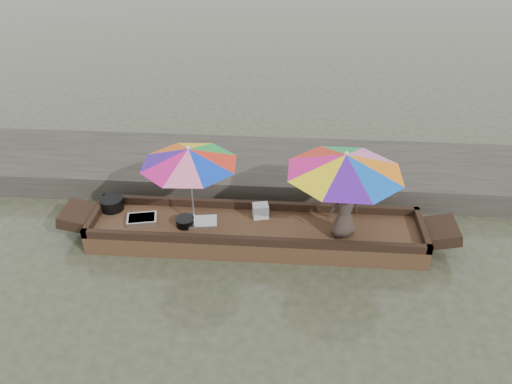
# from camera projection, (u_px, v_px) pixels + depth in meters

# --- Properties ---
(water) EXTENTS (80.00, 80.00, 0.00)m
(water) POSITION_uv_depth(u_px,v_px,m) (256.00, 241.00, 9.11)
(water) COLOR #343927
(water) RESTS_ON ground
(dock) EXTENTS (22.00, 2.20, 0.50)m
(dock) POSITION_uv_depth(u_px,v_px,m) (263.00, 170.00, 10.82)
(dock) COLOR #2D2B26
(dock) RESTS_ON ground
(boat_hull) EXTENTS (5.94, 1.20, 0.35)m
(boat_hull) POSITION_uv_depth(u_px,v_px,m) (256.00, 233.00, 9.01)
(boat_hull) COLOR #3C281A
(boat_hull) RESTS_ON water
(cooking_pot) EXTENTS (0.42, 0.42, 0.22)m
(cooking_pot) POSITION_uv_depth(u_px,v_px,m) (112.00, 204.00, 9.31)
(cooking_pot) COLOR black
(cooking_pot) RESTS_ON boat_hull
(tray_crayfish) EXTENTS (0.59, 0.47, 0.09)m
(tray_crayfish) POSITION_uv_depth(u_px,v_px,m) (142.00, 219.00, 9.00)
(tray_crayfish) COLOR silver
(tray_crayfish) RESTS_ON boat_hull
(tray_scallop) EXTENTS (0.57, 0.43, 0.06)m
(tray_scallop) POSITION_uv_depth(u_px,v_px,m) (202.00, 222.00, 8.96)
(tray_scallop) COLOR silver
(tray_scallop) RESTS_ON boat_hull
(charcoal_grill) EXTENTS (0.31, 0.31, 0.15)m
(charcoal_grill) POSITION_uv_depth(u_px,v_px,m) (185.00, 222.00, 8.88)
(charcoal_grill) COLOR black
(charcoal_grill) RESTS_ON boat_hull
(supply_bag) EXTENTS (0.32, 0.27, 0.26)m
(supply_bag) POSITION_uv_depth(u_px,v_px,m) (261.00, 211.00, 9.09)
(supply_bag) COLOR silver
(supply_bag) RESTS_ON boat_hull
(vendor) EXTENTS (0.66, 0.55, 1.14)m
(vendor) POSITION_uv_depth(u_px,v_px,m) (345.00, 208.00, 8.38)
(vendor) COLOR #392F28
(vendor) RESTS_ON boat_hull
(umbrella_bow) EXTENTS (2.14, 2.14, 1.55)m
(umbrella_bow) POSITION_uv_depth(u_px,v_px,m) (191.00, 186.00, 8.57)
(umbrella_bow) COLOR red
(umbrella_bow) RESTS_ON boat_hull
(umbrella_stern) EXTENTS (2.59, 2.59, 1.55)m
(umbrella_stern) POSITION_uv_depth(u_px,v_px,m) (342.00, 192.00, 8.41)
(umbrella_stern) COLOR pink
(umbrella_stern) RESTS_ON boat_hull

